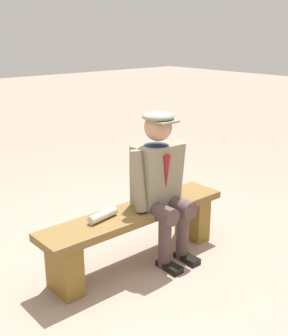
# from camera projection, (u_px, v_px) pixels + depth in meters

# --- Properties ---
(ground_plane) EXTENTS (30.00, 30.00, 0.00)m
(ground_plane) POSITION_uv_depth(u_px,v_px,m) (136.00, 261.00, 3.73)
(ground_plane) COLOR gray
(bench) EXTENTS (1.75, 0.37, 0.48)m
(bench) POSITION_uv_depth(u_px,v_px,m) (136.00, 227.00, 3.63)
(bench) COLOR brown
(bench) RESTS_ON ground
(seated_man) EXTENTS (0.55, 0.53, 1.28)m
(seated_man) POSITION_uv_depth(u_px,v_px,m) (161.00, 180.00, 3.61)
(seated_man) COLOR gray
(seated_man) RESTS_ON ground
(rolled_magazine) EXTENTS (0.28, 0.11, 0.07)m
(rolled_magazine) POSITION_uv_depth(u_px,v_px,m) (103.00, 215.00, 3.40)
(rolled_magazine) COLOR beige
(rolled_magazine) RESTS_ON bench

